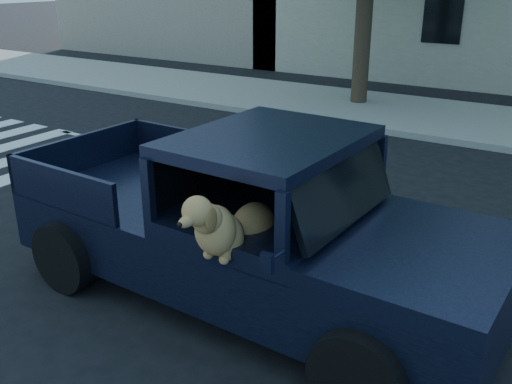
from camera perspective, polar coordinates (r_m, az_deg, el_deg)
ground at (r=6.51m, az=9.44°, el=-11.89°), size 120.00×120.00×0.00m
far_sidewalk at (r=14.83m, az=23.97°, el=5.95°), size 60.00×4.00×0.15m
pickup_truck at (r=6.44m, az=-1.49°, el=-5.09°), size 5.59×2.91×1.98m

